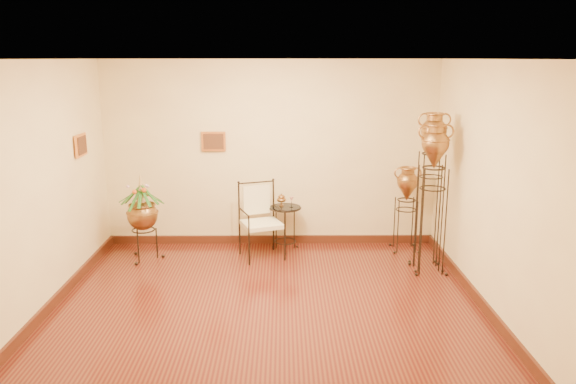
{
  "coord_description": "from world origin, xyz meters",
  "views": [
    {
      "loc": [
        0.19,
        -5.85,
        2.81
      ],
      "look_at": [
        0.25,
        1.3,
        1.1
      ],
      "focal_mm": 35.0,
      "sensor_mm": 36.0,
      "label": 1
    }
  ],
  "objects_px": {
    "planter_urn": "(142,211)",
    "side_table": "(285,228)",
    "armchair": "(262,221)",
    "amphora_mid": "(432,198)",
    "amphora_tall": "(430,190)"
  },
  "relations": [
    {
      "from": "amphora_tall",
      "to": "planter_urn",
      "type": "distance_m",
      "value": 3.99
    },
    {
      "from": "amphora_mid",
      "to": "armchair",
      "type": "bearing_deg",
      "value": 166.6
    },
    {
      "from": "amphora_tall",
      "to": "armchair",
      "type": "relative_size",
      "value": 1.99
    },
    {
      "from": "amphora_tall",
      "to": "side_table",
      "type": "bearing_deg",
      "value": 159.12
    },
    {
      "from": "armchair",
      "to": "side_table",
      "type": "xyz_separation_m",
      "value": [
        0.34,
        0.31,
        -0.19
      ]
    },
    {
      "from": "amphora_mid",
      "to": "planter_urn",
      "type": "relative_size",
      "value": 1.59
    },
    {
      "from": "amphora_mid",
      "to": "amphora_tall",
      "type": "bearing_deg",
      "value": 90.0
    },
    {
      "from": "armchair",
      "to": "side_table",
      "type": "height_order",
      "value": "armchair"
    },
    {
      "from": "amphora_mid",
      "to": "planter_urn",
      "type": "height_order",
      "value": "amphora_mid"
    },
    {
      "from": "armchair",
      "to": "amphora_mid",
      "type": "bearing_deg",
      "value": -33.45
    },
    {
      "from": "planter_urn",
      "to": "amphora_tall",
      "type": "bearing_deg",
      "value": -5.33
    },
    {
      "from": "planter_urn",
      "to": "side_table",
      "type": "height_order",
      "value": "planter_urn"
    },
    {
      "from": "planter_urn",
      "to": "side_table",
      "type": "xyz_separation_m",
      "value": [
        2.01,
        0.37,
        -0.36
      ]
    },
    {
      "from": "amphora_mid",
      "to": "armchair",
      "type": "height_order",
      "value": "amphora_mid"
    },
    {
      "from": "amphora_mid",
      "to": "side_table",
      "type": "distance_m",
      "value": 2.22
    }
  ]
}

